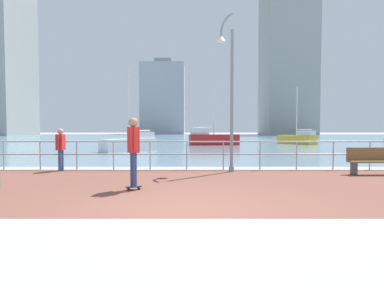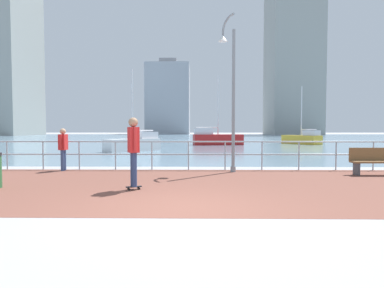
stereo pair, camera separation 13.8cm
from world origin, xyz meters
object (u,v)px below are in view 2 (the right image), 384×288
at_px(bystander, 63,146).
at_px(sailboat_blue, 216,138).
at_px(park_bench, 374,161).
at_px(skateboarder, 133,146).
at_px(sailboat_red, 302,139).
at_px(lamppost, 230,85).
at_px(sailboat_ivory, 134,143).

relative_size(bystander, sailboat_blue, 0.23).
bearing_deg(sailboat_blue, park_bench, -78.92).
xyz_separation_m(skateboarder, sailboat_red, (12.62, 25.78, -0.54)).
bearing_deg(lamppost, bystander, 178.78).
bearing_deg(sailboat_red, park_bench, -102.28).
height_order(park_bench, sailboat_red, sailboat_red).
relative_size(lamppost, park_bench, 3.54).
relative_size(lamppost, bystander, 3.61).
bearing_deg(park_bench, sailboat_blue, 101.08).
xyz_separation_m(lamppost, bystander, (-6.21, 0.13, -2.23)).
relative_size(skateboarder, park_bench, 1.15).
height_order(skateboarder, sailboat_red, sailboat_red).
height_order(lamppost, bystander, lamppost).
distance_m(lamppost, sailboat_ivory, 12.67).
bearing_deg(sailboat_red, sailboat_ivory, -144.30).
relative_size(sailboat_blue, sailboat_red, 1.13).
bearing_deg(sailboat_ivory, bystander, -92.79).
distance_m(lamppost, bystander, 6.60).
relative_size(lamppost, sailboat_blue, 0.83).
distance_m(lamppost, park_bench, 5.56).
relative_size(lamppost, skateboarder, 3.09).
distance_m(park_bench, sailboat_red, 23.49).
bearing_deg(sailboat_red, bystander, -126.03).
distance_m(skateboarder, park_bench, 8.16).
bearing_deg(skateboarder, bystander, 131.93).
relative_size(sailboat_ivory, sailboat_red, 0.95).
relative_size(lamppost, sailboat_ivory, 0.99).
height_order(lamppost, park_bench, lamppost).
distance_m(skateboarder, sailboat_blue, 24.17).
bearing_deg(sailboat_blue, skateboarder, -98.32).
bearing_deg(skateboarder, lamppost, 52.18).
bearing_deg(bystander, park_bench, -4.92).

